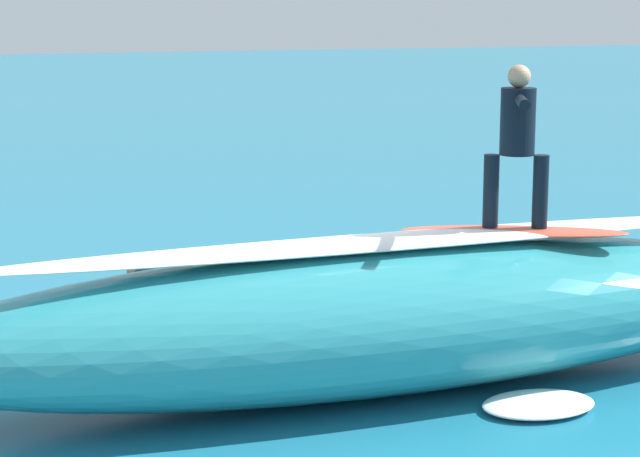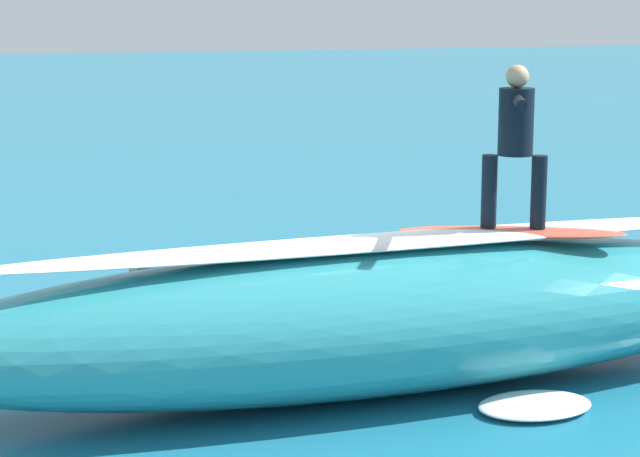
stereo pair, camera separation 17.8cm
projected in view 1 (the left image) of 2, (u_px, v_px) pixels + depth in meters
ground_plane at (264, 341)px, 12.72m from camera, size 120.00×120.00×0.00m
wave_crest at (384, 317)px, 11.13m from camera, size 9.00×2.60×1.33m
wave_foam_lip at (385, 242)px, 11.00m from camera, size 7.59×1.17×0.08m
surfboard_riding at (514, 232)px, 11.45m from camera, size 2.16×1.23×0.08m
surfer_riding at (517, 134)px, 11.27m from camera, size 0.62×1.37×1.52m
surfboard_paddling at (167, 293)px, 14.55m from camera, size 2.11×1.96×0.09m
surfer_paddling at (175, 281)px, 14.47m from camera, size 1.27×1.17×0.28m
foam_patch_mid at (538, 404)px, 10.64m from camera, size 1.10×0.83×0.10m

